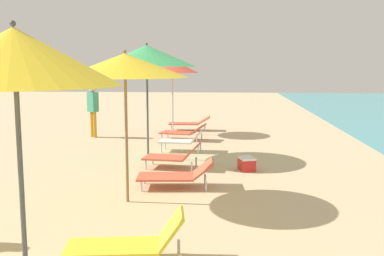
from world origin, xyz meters
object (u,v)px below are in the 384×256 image
at_px(lounger_second_shoreside, 130,242).
at_px(cooler_box, 247,164).
at_px(umbrella_third, 125,66).
at_px(lounger_farthest_shoreside, 190,123).
at_px(lounger_fourth_inland, 173,156).
at_px(umbrella_fourth, 147,56).
at_px(person_walking_near, 93,105).
at_px(lounger_third_shoreside, 177,174).
at_px(umbrella_farthest, 172,66).
at_px(lounger_fourth_shoreside, 183,140).
at_px(lounger_farthest_inland, 183,132).
at_px(umbrella_second, 15,57).

bearing_deg(lounger_second_shoreside, cooler_box, -115.71).
height_order(umbrella_third, lounger_farthest_shoreside, umbrella_third).
bearing_deg(lounger_fourth_inland, umbrella_fourth, -45.47).
relative_size(lounger_farthest_shoreside, cooler_box, 2.94).
height_order(umbrella_third, person_walking_near, umbrella_third).
distance_m(lounger_second_shoreside, lounger_fourth_inland, 5.11).
distance_m(lounger_third_shoreside, lounger_fourth_inland, 1.69).
bearing_deg(lounger_second_shoreside, lounger_farthest_shoreside, -96.82).
height_order(umbrella_fourth, umbrella_farthest, umbrella_fourth).
xyz_separation_m(lounger_second_shoreside, umbrella_farthest, (-0.81, 10.33, 2.09)).
distance_m(umbrella_fourth, cooler_box, 3.65).
xyz_separation_m(lounger_second_shoreside, lounger_fourth_shoreside, (-0.13, 7.18, 0.06)).
bearing_deg(umbrella_farthest, lounger_fourth_shoreside, -77.82).
distance_m(lounger_third_shoreside, umbrella_fourth, 3.70).
bearing_deg(lounger_farthest_inland, umbrella_farthest, -55.64).
height_order(lounger_third_shoreside, lounger_fourth_inland, lounger_fourth_inland).
height_order(umbrella_second, umbrella_third, umbrella_second).
distance_m(umbrella_third, umbrella_fourth, 3.67).
bearing_deg(lounger_fourth_shoreside, lounger_fourth_inland, 93.38).
height_order(umbrella_second, lounger_third_shoreside, umbrella_second).
distance_m(umbrella_second, umbrella_third, 3.47).
relative_size(umbrella_third, umbrella_farthest, 1.00).
bearing_deg(lounger_third_shoreside, umbrella_farthest, -87.26).
height_order(umbrella_third, lounger_farthest_inland, umbrella_third).
height_order(umbrella_farthest, lounger_farthest_shoreside, umbrella_farthest).
relative_size(lounger_second_shoreside, lounger_fourth_inland, 1.10).
xyz_separation_m(lounger_fourth_shoreside, lounger_farthest_inland, (-0.18, 1.97, -0.06)).
bearing_deg(cooler_box, lounger_third_shoreside, -131.78).
relative_size(lounger_fourth_inland, lounger_farthest_shoreside, 0.89).
xyz_separation_m(umbrella_second, cooler_box, (2.40, 6.06, -2.30)).
relative_size(umbrella_third, lounger_farthest_shoreside, 1.74).
height_order(lounger_farthest_inland, cooler_box, lounger_farthest_inland).
height_order(umbrella_third, lounger_fourth_inland, umbrella_third).
relative_size(lounger_fourth_inland, umbrella_farthest, 0.51).
relative_size(lounger_second_shoreside, lounger_farthest_shoreside, 0.98).
distance_m(umbrella_farthest, lounger_farthest_shoreside, 2.35).
bearing_deg(lounger_farthest_shoreside, lounger_farthest_inland, 87.64).
xyz_separation_m(umbrella_third, umbrella_farthest, (-0.21, 7.89, -0.02)).
xyz_separation_m(lounger_farthest_inland, person_walking_near, (-3.06, 0.30, 0.80)).
distance_m(umbrella_third, lounger_farthest_shoreside, 9.12).
distance_m(lounger_second_shoreside, lounger_third_shoreside, 3.45).
bearing_deg(person_walking_near, lounger_fourth_inland, -105.06).
xyz_separation_m(lounger_fourth_inland, lounger_farthest_inland, (-0.18, 4.03, -0.02)).
bearing_deg(umbrella_third, umbrella_farthest, 91.55).
bearing_deg(lounger_farthest_shoreside, lounger_third_shoreside, 91.36).
relative_size(lounger_second_shoreside, umbrella_fourth, 0.51).
bearing_deg(lounger_second_shoreside, person_walking_near, -78.66).
bearing_deg(umbrella_fourth, lounger_farthest_shoreside, 83.36).
relative_size(umbrella_second, lounger_farthest_inland, 1.82).
xyz_separation_m(lounger_fourth_shoreside, lounger_fourth_inland, (0.00, -2.07, -0.04)).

